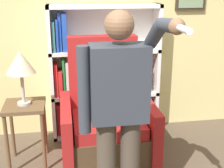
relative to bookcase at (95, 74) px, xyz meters
name	(u,v)px	position (x,y,z in m)	size (l,w,h in m)	color
wall_back	(88,19)	(-0.05, 0.16, 0.63)	(8.00, 0.11, 2.80)	#DBCC84
bookcase	(95,74)	(0.00, 0.00, 0.00)	(1.28, 0.28, 1.58)	white
armchair	(106,125)	(0.05, -0.60, -0.38)	(0.92, 0.85, 1.28)	#4C3823
person_standing	(119,110)	(0.02, -1.49, 0.17)	(0.56, 0.78, 1.65)	#473D33
side_table	(25,117)	(-0.76, -0.57, -0.24)	(0.40, 0.40, 0.66)	brown
table_lamp	(20,64)	(-0.76, -0.57, 0.31)	(0.28, 0.28, 0.54)	#B7B2A8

